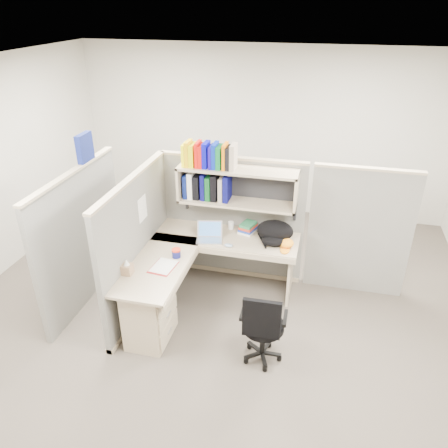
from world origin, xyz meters
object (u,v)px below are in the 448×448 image
(desk, at_px, (172,292))
(backpack, at_px, (274,233))
(laptop, at_px, (209,233))
(task_chair, at_px, (262,337))
(snack_canister, at_px, (176,253))

(desk, height_order, backpack, backpack)
(laptop, bearing_deg, desk, -120.18)
(laptop, bearing_deg, backpack, -1.19)
(desk, bearing_deg, task_chair, -17.02)
(snack_canister, distance_m, task_chair, 1.32)
(desk, xyz_separation_m, backpack, (0.99, 0.85, 0.42))
(laptop, height_order, backpack, backpack)
(snack_canister, relative_size, task_chair, 0.12)
(desk, xyz_separation_m, snack_canister, (-0.02, 0.27, 0.34))
(task_chair, bearing_deg, snack_canister, 151.36)
(laptop, xyz_separation_m, snack_canister, (-0.26, -0.44, -0.06))
(backpack, bearing_deg, laptop, -176.45)
(desk, bearing_deg, backpack, 40.60)
(snack_canister, bearing_deg, task_chair, -28.64)
(desk, xyz_separation_m, laptop, (0.24, 0.71, 0.40))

